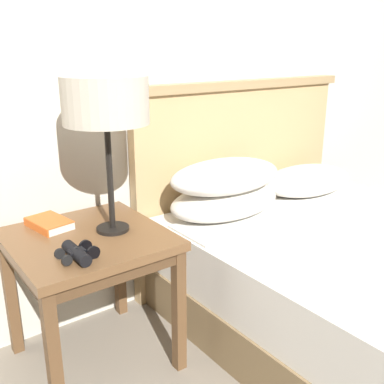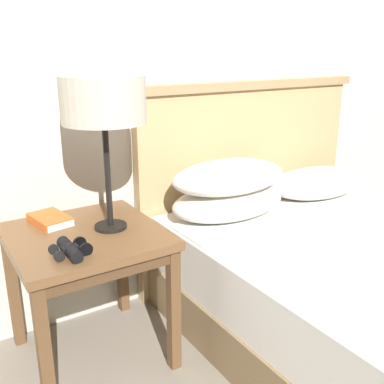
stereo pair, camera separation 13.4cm
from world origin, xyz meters
name	(u,v)px [view 1 (the left image)]	position (x,y,z in m)	size (l,w,h in m)	color
ground_plane	(277,379)	(0.00, 0.00, 0.00)	(20.00, 20.00, 0.00)	gray
wall_back	(152,40)	(0.00, 0.89, 1.30)	(8.00, 0.06, 2.60)	beige
nightstand	(89,253)	(-0.53, 0.55, 0.49)	(0.58, 0.58, 0.57)	brown
bed	(376,286)	(0.51, -0.07, 0.28)	(1.44, 2.06, 1.10)	olive
table_lamp	(105,103)	(-0.42, 0.54, 1.07)	(0.32, 0.32, 0.60)	black
book_on_nightstand	(49,223)	(-0.62, 0.72, 0.59)	(0.15, 0.21, 0.03)	silver
binoculars_pair	(77,253)	(-0.64, 0.38, 0.59)	(0.14, 0.16, 0.05)	black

